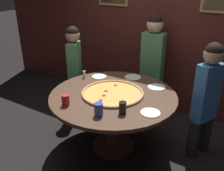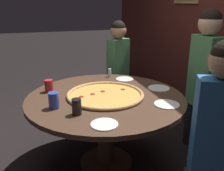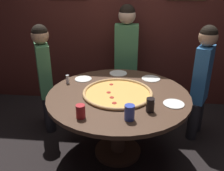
% 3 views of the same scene
% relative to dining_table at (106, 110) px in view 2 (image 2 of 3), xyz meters
% --- Properties ---
extents(ground_plane, '(24.00, 24.00, 0.00)m').
position_rel_dining_table_xyz_m(ground_plane, '(0.00, 0.00, -0.60)').
color(ground_plane, black).
extents(dining_table, '(1.47, 1.47, 0.74)m').
position_rel_dining_table_xyz_m(dining_table, '(0.00, 0.00, 0.00)').
color(dining_table, '#4C3323').
rests_on(dining_table, ground_plane).
extents(giant_pizza, '(0.72, 0.72, 0.03)m').
position_rel_dining_table_xyz_m(giant_pizza, '(-0.01, 0.00, 0.16)').
color(giant_pizza, '#E5A84C').
rests_on(giant_pizza, dining_table).
extents(drink_cup_far_left, '(0.08, 0.08, 0.13)m').
position_rel_dining_table_xyz_m(drink_cup_far_left, '(0.31, -0.32, 0.21)').
color(drink_cup_far_left, black).
rests_on(drink_cup_far_left, dining_table).
extents(drink_cup_near_right, '(0.08, 0.08, 0.12)m').
position_rel_dining_table_xyz_m(drink_cup_near_right, '(-0.29, -0.49, 0.20)').
color(drink_cup_near_right, '#B22328').
rests_on(drink_cup_near_right, dining_table).
extents(drink_cup_near_left, '(0.09, 0.09, 0.13)m').
position_rel_dining_table_xyz_m(drink_cup_near_left, '(0.13, -0.48, 0.21)').
color(drink_cup_near_left, '#384CB7').
rests_on(drink_cup_near_left, dining_table).
extents(white_plate_left_side, '(0.20, 0.20, 0.01)m').
position_rel_dining_table_xyz_m(white_plate_left_side, '(0.54, -0.17, 0.15)').
color(white_plate_left_side, white).
rests_on(white_plate_left_side, dining_table).
extents(white_plate_beside_cup, '(0.20, 0.20, 0.01)m').
position_rel_dining_table_xyz_m(white_plate_beside_cup, '(-0.44, 0.35, 0.15)').
color(white_plate_beside_cup, white).
rests_on(white_plate_beside_cup, dining_table).
extents(white_plate_near_front, '(0.22, 0.22, 0.01)m').
position_rel_dining_table_xyz_m(white_plate_near_front, '(-0.05, 0.57, 0.15)').
color(white_plate_near_front, white).
rests_on(white_plate_near_front, dining_table).
extents(white_plate_far_back, '(0.21, 0.21, 0.01)m').
position_rel_dining_table_xyz_m(white_plate_far_back, '(0.35, 0.44, 0.15)').
color(white_plate_far_back, white).
rests_on(white_plate_far_back, dining_table).
extents(condiment_shaker, '(0.04, 0.04, 0.10)m').
position_rel_dining_table_xyz_m(condiment_shaker, '(-0.59, 0.22, 0.19)').
color(condiment_shaker, silver).
rests_on(condiment_shaker, dining_table).
extents(diner_far_right, '(0.26, 0.36, 1.38)m').
position_rel_dining_table_xyz_m(diner_far_right, '(0.93, 0.46, 0.18)').
color(diner_far_right, '#232328').
rests_on(diner_far_right, ground_plane).
extents(diner_far_left, '(0.26, 0.36, 1.35)m').
position_rel_dining_table_xyz_m(diner_far_left, '(-0.94, 0.45, 0.17)').
color(diner_far_left, '#232328').
rests_on(diner_far_left, ground_plane).
extents(diner_centre_back, '(0.38, 0.23, 1.52)m').
position_rel_dining_table_xyz_m(diner_centre_back, '(0.03, 1.04, 0.27)').
color(diner_centre_back, '#232328').
rests_on(diner_centre_back, ground_plane).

